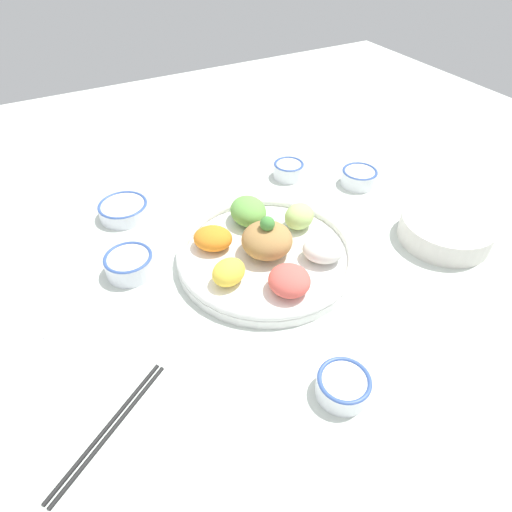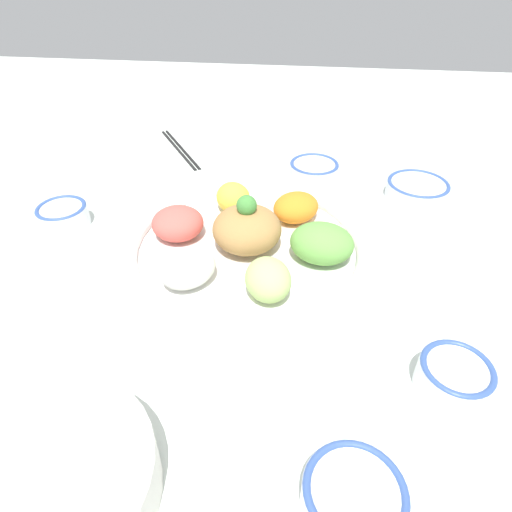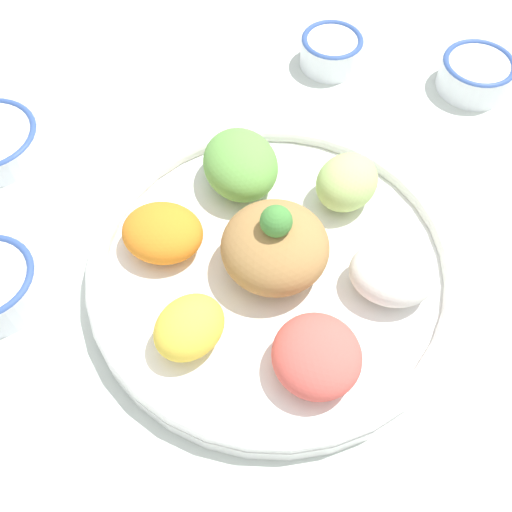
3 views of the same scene
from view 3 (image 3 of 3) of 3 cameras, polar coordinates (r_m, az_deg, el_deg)
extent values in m
plane|color=silver|center=(0.61, 5.21, -3.90)|extent=(2.40, 2.40, 0.00)
cylinder|color=white|center=(0.62, 1.71, -1.37)|extent=(0.38, 0.38, 0.02)
torus|color=white|center=(0.60, 1.75, -0.63)|extent=(0.38, 0.38, 0.02)
ellipsoid|color=#B7DB7A|center=(0.64, 8.64, 6.95)|extent=(0.08, 0.09, 0.06)
ellipsoid|color=#6BAD4C|center=(0.65, -1.49, 8.70)|extent=(0.10, 0.09, 0.06)
ellipsoid|color=orange|center=(0.61, -8.89, 2.20)|extent=(0.11, 0.11, 0.04)
ellipsoid|color=yellow|center=(0.55, -6.22, -7.10)|extent=(0.08, 0.09, 0.05)
ellipsoid|color=#E55B51|center=(0.54, 5.80, -9.45)|extent=(0.09, 0.09, 0.05)
ellipsoid|color=white|center=(0.59, 12.83, -1.67)|extent=(0.11, 0.11, 0.05)
ellipsoid|color=#AD7F47|center=(0.58, 1.82, 0.86)|extent=(0.11, 0.11, 0.07)
sphere|color=#478E3D|center=(0.54, 1.94, 3.34)|extent=(0.03, 0.03, 0.03)
cylinder|color=white|center=(0.84, 20.15, 15.87)|extent=(0.09, 0.09, 0.04)
torus|color=#38569E|center=(0.83, 20.52, 16.77)|extent=(0.09, 0.09, 0.01)
cylinder|color=maroon|center=(0.83, 20.46, 16.63)|extent=(0.08, 0.08, 0.00)
cylinder|color=white|center=(0.84, 7.15, 18.72)|extent=(0.08, 0.08, 0.04)
torus|color=#38569E|center=(0.83, 7.29, 19.69)|extent=(0.08, 0.08, 0.01)
cylinder|color=maroon|center=(0.83, 7.27, 19.54)|extent=(0.07, 0.07, 0.00)
camera|label=1|loc=(0.36, -172.17, -44.32)|focal=30.00mm
camera|label=2|loc=(0.79, 47.02, 36.08)|focal=30.00mm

